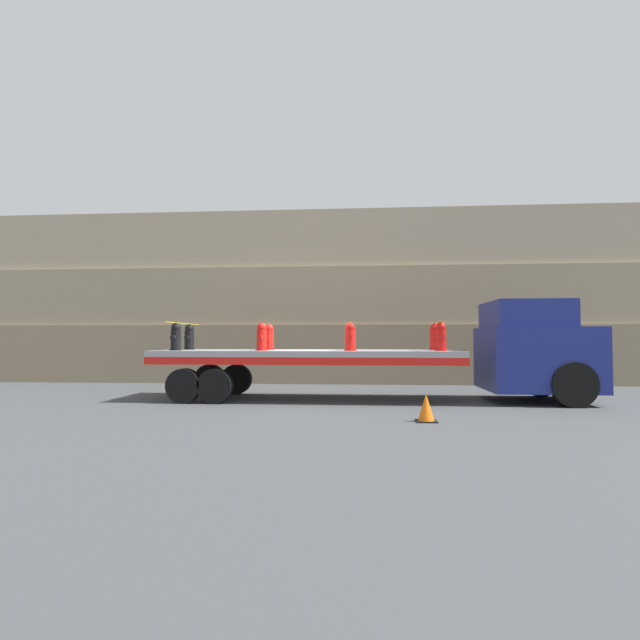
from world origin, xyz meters
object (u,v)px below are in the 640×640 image
(fire_hydrant_red_near_1, at_px, (262,337))
(fire_hydrant_red_far_2, at_px, (351,337))
(fire_hydrant_red_far_3, at_px, (435,337))
(fire_hydrant_black_far_0, at_px, (189,337))
(fire_hydrant_red_far_1, at_px, (269,337))
(truck_cab, at_px, (539,350))
(fire_hydrant_red_near_3, at_px, (441,337))
(fire_hydrant_red_near_2, at_px, (350,337))
(flatbed_trailer, at_px, (287,360))
(traffic_cone, at_px, (426,408))
(fire_hydrant_black_near_0, at_px, (176,337))

(fire_hydrant_red_near_1, distance_m, fire_hydrant_red_far_2, 2.66)
(fire_hydrant_red_far_2, height_order, fire_hydrant_red_far_3, same)
(fire_hydrant_black_far_0, xyz_separation_m, fire_hydrant_red_far_1, (2.42, 0.00, 0.00))
(fire_hydrant_black_far_0, distance_m, fire_hydrant_red_far_3, 7.27)
(truck_cab, relative_size, fire_hydrant_red_near_3, 3.66)
(fire_hydrant_red_near_2, bearing_deg, fire_hydrant_black_far_0, 167.22)
(truck_cab, xyz_separation_m, fire_hydrant_red_far_2, (-5.14, 0.55, 0.35))
(flatbed_trailer, bearing_deg, fire_hydrant_red_near_1, -138.14)
(truck_cab, relative_size, flatbed_trailer, 0.33)
(fire_hydrant_red_near_2, bearing_deg, fire_hydrant_red_near_1, 180.00)
(fire_hydrant_red_near_2, relative_size, traffic_cone, 1.34)
(fire_hydrant_black_far_0, height_order, fire_hydrant_red_far_3, same)
(flatbed_trailer, bearing_deg, fire_hydrant_red_near_2, -16.89)
(fire_hydrant_red_near_1, bearing_deg, fire_hydrant_red_far_1, 90.00)
(fire_hydrant_black_far_0, bearing_deg, flatbed_trailer, -10.26)
(fire_hydrant_red_far_1, relative_size, fire_hydrant_red_far_2, 1.00)
(flatbed_trailer, xyz_separation_m, fire_hydrant_red_far_3, (4.23, 0.55, 0.64))
(fire_hydrant_red_far_3, bearing_deg, fire_hydrant_red_near_1, -167.22)
(fire_hydrant_red_near_1, distance_m, fire_hydrant_red_near_3, 4.84)
(fire_hydrant_red_far_1, distance_m, fire_hydrant_red_near_3, 4.97)
(fire_hydrant_red_far_1, distance_m, fire_hydrant_red_far_3, 4.84)
(truck_cab, height_order, fire_hydrant_red_far_1, truck_cab)
(fire_hydrant_red_near_2, bearing_deg, traffic_cone, -62.03)
(fire_hydrant_black_far_0, distance_m, fire_hydrant_red_near_1, 2.66)
(fire_hydrant_red_near_2, bearing_deg, fire_hydrant_red_near_3, 0.00)
(fire_hydrant_red_far_1, xyz_separation_m, fire_hydrant_red_far_3, (4.84, 0.00, 0.00))
(traffic_cone, bearing_deg, truck_cab, 45.76)
(truck_cab, relative_size, fire_hydrant_black_far_0, 3.66)
(truck_cab, xyz_separation_m, fire_hydrant_black_near_0, (-9.98, -0.55, 0.35))
(flatbed_trailer, bearing_deg, fire_hydrant_red_far_3, 7.40)
(truck_cab, height_order, fire_hydrant_red_far_2, truck_cab)
(fire_hydrant_black_near_0, xyz_separation_m, fire_hydrant_red_far_3, (7.27, 1.10, 0.00))
(truck_cab, distance_m, fire_hydrant_red_near_1, 7.59)
(fire_hydrant_red_near_2, height_order, fire_hydrant_red_far_3, same)
(fire_hydrant_black_near_0, bearing_deg, fire_hydrant_red_far_1, 24.40)
(fire_hydrant_black_near_0, relative_size, traffic_cone, 1.34)
(fire_hydrant_black_far_0, bearing_deg, fire_hydrant_black_near_0, -90.00)
(fire_hydrant_red_far_1, bearing_deg, truck_cab, -4.16)
(fire_hydrant_red_far_3, bearing_deg, fire_hydrant_black_near_0, -171.40)
(fire_hydrant_red_near_3, bearing_deg, fire_hydrant_red_near_2, 180.00)
(fire_hydrant_red_near_1, bearing_deg, fire_hydrant_red_near_2, 0.00)
(traffic_cone, bearing_deg, fire_hydrant_red_near_1, 142.92)
(truck_cab, bearing_deg, fire_hydrant_red_far_3, 168.56)
(fire_hydrant_red_far_1, bearing_deg, traffic_cone, -45.77)
(fire_hydrant_red_far_1, height_order, fire_hydrant_red_far_3, same)
(fire_hydrant_red_near_2, bearing_deg, fire_hydrant_red_far_1, 155.60)
(traffic_cone, bearing_deg, fire_hydrant_red_far_2, 111.34)
(fire_hydrant_black_near_0, distance_m, fire_hydrant_red_far_1, 2.66)
(fire_hydrant_red_far_2, height_order, traffic_cone, fire_hydrant_red_far_2)
(truck_cab, relative_size, fire_hydrant_black_near_0, 3.66)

